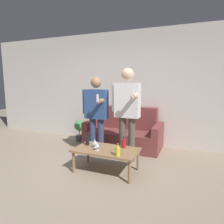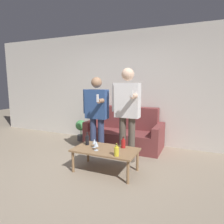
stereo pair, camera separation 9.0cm
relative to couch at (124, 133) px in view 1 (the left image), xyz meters
The scene contains 12 objects.
ground_plane 1.83m from the couch, 96.75° to the right, with size 16.00×16.00×0.00m, color gray.
wall_back 1.13m from the couch, 118.01° to the left, with size 8.00×0.06×2.70m.
couch is the anchor object (origin of this frame).
coffee_table 1.38m from the couch, 83.48° to the right, with size 1.07×0.59×0.39m.
bottle_orange 1.27m from the couch, 71.11° to the right, with size 0.07×0.07×0.19m.
bottle_green 1.65m from the couch, 74.32° to the right, with size 0.07×0.07×0.19m.
bottle_dark 1.33m from the couch, 100.27° to the right, with size 0.07×0.07×0.23m.
wine_glass_near 1.51m from the couch, 88.14° to the right, with size 0.08×0.08×0.16m.
wine_glass_far 1.38m from the couch, 92.22° to the right, with size 0.07×0.07×0.15m.
person_standing_left 1.03m from the couch, 114.21° to the right, with size 0.53×0.42×1.59m.
person_standing_right 1.12m from the couch, 67.64° to the right, with size 0.54×0.45×1.75m.
potted_plant 1.20m from the couch, behind, with size 0.27×0.27×0.53m.
Camera 1 is at (1.68, -2.50, 1.51)m, focal length 32.00 mm.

